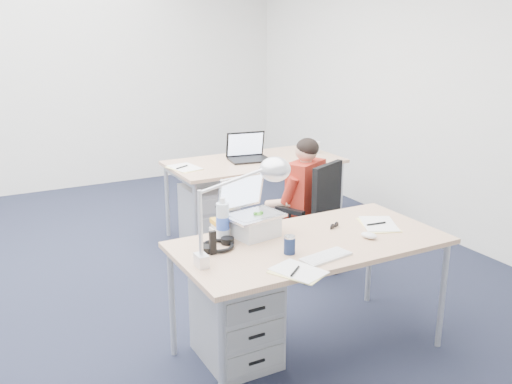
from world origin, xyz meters
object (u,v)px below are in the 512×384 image
Objects in this scene: dark_laptop at (250,147)px; desk_near at (311,248)px; water_bottle at (223,218)px; sunglasses at (334,226)px; computer_mouse at (369,235)px; desk_lamp at (230,211)px; desk_far at (255,165)px; drawer_pedestal_far at (209,216)px; seated_person at (292,203)px; can_koozie at (290,245)px; cordless_phone at (213,243)px; silver_laptop at (254,208)px; office_chair at (307,240)px; book_stack at (228,226)px; headphones at (218,245)px; far_cup at (316,147)px; wireless_keyboard at (326,257)px; drawer_pedestal_near at (236,317)px; bear_figurine at (258,224)px.

desk_near is at bearing -98.65° from dark_laptop.
water_bottle is 0.72m from sunglasses.
desk_lamp is (-0.87, 0.09, 0.26)m from computer_mouse.
desk_far reaches higher than drawer_pedestal_far.
can_koozie is (-0.81, -1.27, 0.23)m from seated_person.
seated_person reaches higher than cordless_phone.
desk_far is 1.98m from silver_laptop.
desk_far is 2.27m from cordless_phone.
office_chair is 1.28m from computer_mouse.
book_stack is (0.07, 0.08, -0.08)m from water_bottle.
desk_lamp is at bearing -115.79° from headphones.
far_cup is at bearing 8.01° from dark_laptop.
dark_laptop is (1.16, 1.82, 0.11)m from headphones.
water_bottle is (-1.09, -0.74, 0.59)m from office_chair.
desk_near is 0.36m from computer_mouse.
can_koozie reaches higher than book_stack.
headphones is at bearing 164.05° from desk_near.
desk_lamp is at bearing -113.94° from book_stack.
desk_far is at bearing 33.89° from headphones.
office_chair reaches higher than book_stack.
dark_laptop is at bearing 63.17° from wireless_keyboard.
cordless_phone reaches higher than sunglasses.
desk_near reaches higher than drawer_pedestal_near.
bear_figurine is at bearing -162.74° from office_chair.
wireless_keyboard is (-0.66, -1.41, 0.19)m from seated_person.
wireless_keyboard is 0.68m from book_stack.
wireless_keyboard reaches higher than desk_far.
computer_mouse is 0.94m from cordless_phone.
silver_laptop is at bearing 143.56° from sunglasses.
bear_figurine reaches higher than sunglasses.
water_bottle reaches higher than can_koozie.
dark_laptop is at bearing 179.06° from far_cup.
drawer_pedestal_far is at bearing 79.14° from can_koozie.
drawer_pedestal_far is 1.85m from silver_laptop.
bear_figurine is (0.02, -0.01, -0.09)m from silver_laptop.
desk_lamp reaches higher than office_chair.
office_chair is 9.89× the size of sunglasses.
wireless_keyboard is at bearing -55.06° from water_bottle.
seated_person is 10.76× the size of computer_mouse.
can_koozie is at bearing -62.06° from headphones.
can_koozie is at bearing -178.18° from sunglasses.
office_chair is 1.76m from desk_lamp.
bear_figurine is at bearing 144.63° from sunglasses.
office_chair is 1.36m from silver_laptop.
dark_laptop is (1.22, 1.89, 0.07)m from cordless_phone.
seated_person reaches higher than drawer_pedestal_near.
cordless_phone is at bearing -136.10° from far_cup.
bear_figurine is at bearing -45.87° from book_stack.
far_cup is at bearing 45.58° from drawer_pedestal_near.
computer_mouse is (0.76, -0.27, 0.47)m from drawer_pedestal_near.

